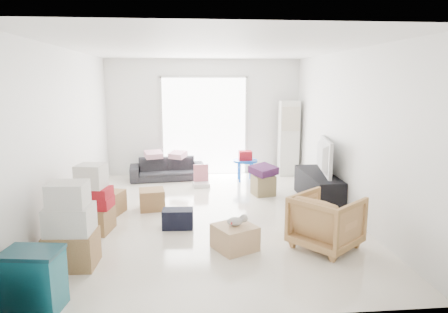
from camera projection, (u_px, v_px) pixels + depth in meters
room_shell at (212, 135)px, 6.44m from camera, size 4.98×6.48×3.18m
sliding_door at (204, 122)px, 9.37m from camera, size 2.10×0.04×2.33m
ac_tower at (289, 139)px, 9.30m from camera, size 0.45×0.30×1.75m
tv_console at (318, 187)px, 7.39m from camera, size 0.47×1.58×0.53m
television at (319, 170)px, 7.33m from camera, size 0.83×1.21×0.15m
sofa at (167, 165)px, 9.00m from camera, size 1.70×0.65×0.65m
pillow_left at (153, 148)px, 8.94m from camera, size 0.50×0.44×0.13m
pillow_right at (178, 149)px, 8.93m from camera, size 0.42×0.40×0.11m
armchair at (326, 219)px, 5.30m from camera, size 1.06×1.07×0.80m
storage_bins at (34, 280)px, 3.86m from camera, size 0.59×0.45×0.62m
box_stack_a at (71, 229)px, 4.75m from camera, size 0.59×0.50×1.04m
box_stack_b at (93, 203)px, 5.86m from camera, size 0.60×0.58×1.02m
box_stack_c at (107, 202)px, 6.74m from camera, size 0.63×0.57×0.38m
loose_box at (152, 199)px, 6.94m from camera, size 0.48×0.48×0.35m
duffel_bag at (178, 219)px, 6.05m from camera, size 0.47×0.30×0.29m
ottoman at (263, 185)px, 7.80m from camera, size 0.47×0.47×0.39m
blanket at (263, 172)px, 7.75m from camera, size 0.59×0.59×0.14m
kids_table at (245, 159)px, 8.85m from camera, size 0.55×0.55×0.67m
toy_walker at (201, 180)px, 8.46m from camera, size 0.37×0.33×0.45m
wood_crate at (235, 237)px, 5.29m from camera, size 0.66×0.66×0.33m
plush_bunny at (237, 221)px, 5.26m from camera, size 0.28×0.16×0.14m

